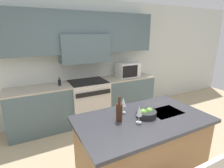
# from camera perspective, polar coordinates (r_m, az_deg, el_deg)

# --- Properties ---
(back_cabinetry) EXTENTS (10.00, 0.46, 2.70)m
(back_cabinetry) POSITION_cam_1_polar(r_m,az_deg,el_deg) (4.03, -9.59, 10.65)
(back_cabinetry) COLOR silver
(back_cabinetry) RESTS_ON ground_plane
(back_counter) EXTENTS (3.30, 0.62, 0.93)m
(back_counter) POSITION_cam_1_polar(r_m,az_deg,el_deg) (4.07, -7.74, -5.57)
(back_counter) COLOR #4C6066
(back_counter) RESTS_ON ground_plane
(range_stove) EXTENTS (0.83, 0.70, 0.95)m
(range_stove) POSITION_cam_1_polar(r_m,az_deg,el_deg) (4.05, -7.64, -5.56)
(range_stove) COLOR beige
(range_stove) RESTS_ON ground_plane
(microwave) EXTENTS (0.53, 0.38, 0.34)m
(microwave) POSITION_cam_1_polar(r_m,az_deg,el_deg) (4.32, 5.14, 4.64)
(microwave) COLOR silver
(microwave) RESTS_ON back_counter
(kitchen_island) EXTENTS (1.73, 0.99, 0.92)m
(kitchen_island) POSITION_cam_1_polar(r_m,az_deg,el_deg) (2.59, 9.54, -19.79)
(kitchen_island) COLOR olive
(kitchen_island) RESTS_ON ground_plane
(wine_bottle) EXTENTS (0.08, 0.08, 0.32)m
(wine_bottle) POSITION_cam_1_polar(r_m,az_deg,el_deg) (2.19, 2.38, -9.03)
(wine_bottle) COLOR #422314
(wine_bottle) RESTS_ON kitchen_island
(wine_glass_near) EXTENTS (0.07, 0.07, 0.22)m
(wine_glass_near) POSITION_cam_1_polar(r_m,az_deg,el_deg) (2.16, 8.90, -8.84)
(wine_glass_near) COLOR white
(wine_glass_near) RESTS_ON kitchen_island
(wine_glass_far) EXTENTS (0.07, 0.07, 0.22)m
(wine_glass_far) POSITION_cam_1_polar(r_m,az_deg,el_deg) (2.40, 3.73, -6.05)
(wine_glass_far) COLOR white
(wine_glass_far) RESTS_ON kitchen_island
(fruit_bowl) EXTENTS (0.27, 0.27, 0.11)m
(fruit_bowl) POSITION_cam_1_polar(r_m,az_deg,el_deg) (2.37, 11.08, -9.36)
(fruit_bowl) COLOR black
(fruit_bowl) RESTS_ON kitchen_island
(oil_bottle_on_counter) EXTENTS (0.06, 0.06, 0.18)m
(oil_bottle_on_counter) POSITION_cam_1_polar(r_m,az_deg,el_deg) (3.74, -16.77, 0.50)
(oil_bottle_on_counter) COLOR black
(oil_bottle_on_counter) RESTS_ON back_counter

